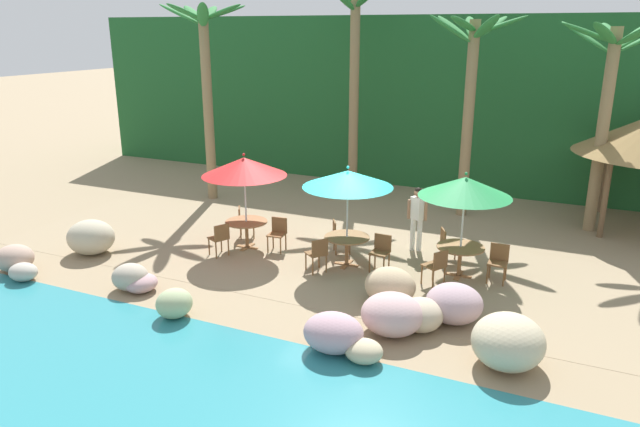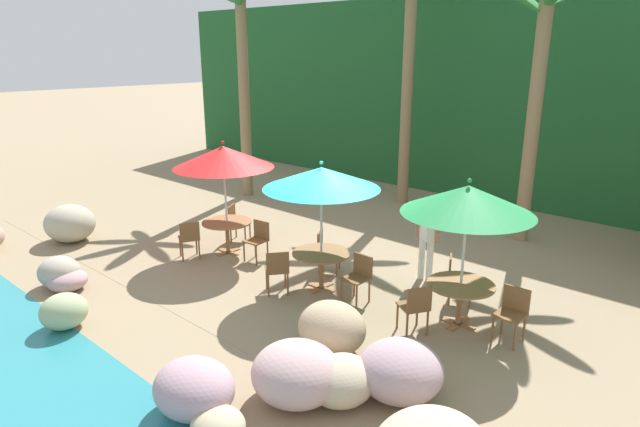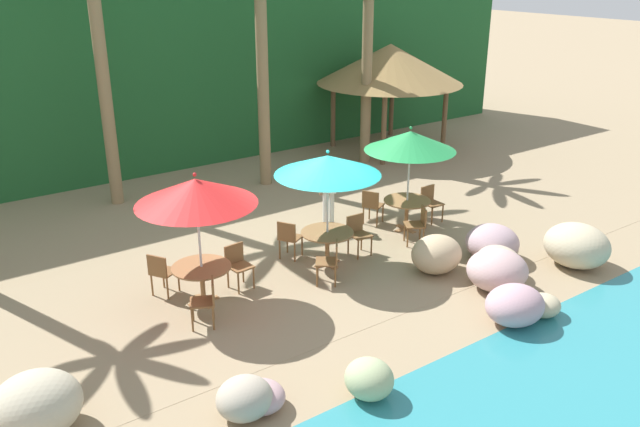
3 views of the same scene
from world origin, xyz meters
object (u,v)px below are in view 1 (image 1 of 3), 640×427
(umbrella_green, at_px, (465,187))
(waiter_in_white, at_px, (417,214))
(chair_teal_seaward, at_px, (381,250))
(palm_tree_fourth, at_px, (608,90))
(chair_teal_left, at_px, (318,253))
(dining_table_green, at_px, (460,252))
(umbrella_red, at_px, (244,167))
(chair_red_seaward, at_px, (278,232))
(dining_table_teal, at_px, (347,241))
(chair_green_left, at_px, (437,265))
(chair_green_inland, at_px, (447,243))
(umbrella_teal, at_px, (348,179))
(dining_table_red, at_px, (246,226))
(palm_tree_nearest, at_px, (206,70))
(palm_tree_second, at_px, (355,52))
(palm_tree_third, at_px, (470,82))
(chair_green_seaward, at_px, (498,260))
(chair_red_inland, at_px, (244,220))
(chair_red_left, at_px, (220,237))
(chair_teal_inland, at_px, (339,234))

(umbrella_green, relative_size, waiter_in_white, 1.47)
(chair_teal_seaward, height_order, palm_tree_fourth, palm_tree_fourth)
(chair_teal_left, xyz_separation_m, dining_table_green, (3.09, 1.19, 0.10))
(umbrella_red, distance_m, umbrella_green, 5.50)
(chair_red_seaward, relative_size, dining_table_green, 0.79)
(dining_table_teal, distance_m, chair_green_left, 2.31)
(chair_green_inland, bearing_deg, umbrella_teal, -151.65)
(dining_table_red, height_order, chair_green_inland, chair_green_inland)
(dining_table_green, height_order, waiter_in_white, waiter_in_white)
(dining_table_green, relative_size, palm_tree_nearest, 0.17)
(dining_table_teal, distance_m, dining_table_green, 2.68)
(palm_tree_second, relative_size, palm_tree_third, 1.18)
(chair_green_seaward, distance_m, palm_tree_fourth, 6.20)
(chair_teal_seaward, xyz_separation_m, chair_teal_left, (-1.29, -0.79, 0.00))
(chair_red_seaward, height_order, waiter_in_white, waiter_in_white)
(chair_red_inland, distance_m, palm_tree_nearest, 5.70)
(dining_table_teal, bearing_deg, chair_green_inland, 28.35)
(palm_tree_second, relative_size, palm_tree_fourth, 1.22)
(chair_red_inland, xyz_separation_m, chair_green_left, (5.64, -1.03, 0.00))
(chair_red_seaward, relative_size, chair_red_inland, 1.00)
(dining_table_red, relative_size, palm_tree_nearest, 0.17)
(chair_teal_left, relative_size, palm_tree_second, 0.12)
(umbrella_teal, bearing_deg, dining_table_red, 179.49)
(chair_teal_left, bearing_deg, palm_tree_third, 70.52)
(dining_table_teal, height_order, chair_green_inland, chair_green_inland)
(palm_tree_fourth, bearing_deg, chair_teal_left, -133.56)
(chair_green_inland, distance_m, palm_tree_third, 5.47)
(chair_red_seaward, height_order, palm_tree_third, palm_tree_third)
(chair_teal_seaward, bearing_deg, umbrella_teal, -175.77)
(umbrella_red, distance_m, dining_table_red, 1.58)
(chair_red_left, xyz_separation_m, palm_tree_fourth, (8.48, 6.13, 3.46))
(chair_teal_left, distance_m, palm_tree_second, 8.39)
(dining_table_red, height_order, palm_tree_third, palm_tree_third)
(dining_table_teal, distance_m, chair_teal_inland, 0.86)
(palm_tree_fourth, bearing_deg, dining_table_red, -146.95)
(umbrella_teal, bearing_deg, chair_green_seaward, 8.95)
(dining_table_red, height_order, umbrella_green, umbrella_green)
(umbrella_red, xyz_separation_m, chair_red_seaward, (0.84, 0.18, -1.68))
(umbrella_teal, height_order, dining_table_green, umbrella_teal)
(dining_table_teal, relative_size, chair_green_seaward, 1.26)
(chair_red_left, distance_m, chair_teal_seaward, 4.08)
(palm_tree_fourth, bearing_deg, umbrella_red, -146.95)
(chair_green_left, bearing_deg, umbrella_red, 176.17)
(umbrella_red, bearing_deg, umbrella_green, 4.51)
(umbrella_red, xyz_separation_m, palm_tree_nearest, (-3.59, 3.68, 2.07))
(dining_table_teal, bearing_deg, chair_teal_left, -121.16)
(chair_red_left, bearing_deg, dining_table_green, 12.06)
(chair_green_seaward, bearing_deg, chair_teal_left, -161.96)
(chair_red_left, relative_size, chair_teal_seaward, 1.00)
(chair_red_left, xyz_separation_m, umbrella_teal, (3.14, 0.78, 1.66))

